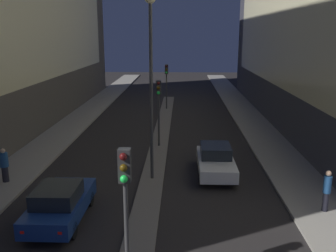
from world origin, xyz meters
TOP-DOWN VIEW (x-y plane):
  - median_strip at (0.00, 18.83)m, footprint 1.17×35.66m
  - traffic_light_near at (0.00, 3.07)m, footprint 0.32×0.42m
  - traffic_light_mid at (0.00, 17.34)m, footprint 0.32×0.42m
  - traffic_light_far at (0.00, 29.72)m, footprint 0.32×0.42m
  - street_lamp at (0.00, 11.73)m, footprint 0.53×0.53m
  - car_left_lane at (-3.27, 7.33)m, footprint 1.85×4.28m
  - car_right_lane at (3.27, 12.67)m, footprint 1.82×4.23m
  - pedestrian_on_left_sidewalk at (-7.17, 10.97)m, footprint 0.42×0.42m
  - pedestrian_on_right_sidewalk at (7.39, 8.37)m, footprint 0.32×0.32m

SIDE VIEW (x-z plane):
  - median_strip at x=0.00m, z-range 0.00..0.12m
  - car_right_lane at x=3.27m, z-range 0.00..1.53m
  - car_left_lane at x=-3.27m, z-range 0.00..1.56m
  - pedestrian_on_left_sidewalk at x=-7.17m, z-range 0.17..1.86m
  - pedestrian_on_right_sidewalk at x=7.39m, z-range 0.20..1.95m
  - traffic_light_near at x=0.00m, z-range 1.13..5.37m
  - traffic_light_mid at x=0.00m, z-range 1.13..5.37m
  - traffic_light_far at x=0.00m, z-range 1.13..5.37m
  - street_lamp at x=0.00m, z-range 1.68..10.62m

